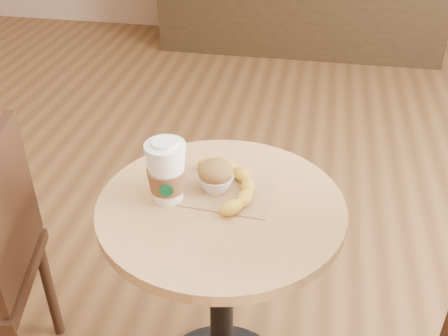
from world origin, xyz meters
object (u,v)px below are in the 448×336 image
(cafe_table, at_px, (221,272))
(coffee_cup, at_px, (167,173))
(muffin, at_px, (216,176))
(banana, at_px, (225,185))

(cafe_table, bearing_deg, coffee_cup, -177.63)
(muffin, bearing_deg, coffee_cup, -152.35)
(cafe_table, bearing_deg, muffin, 114.04)
(coffee_cup, distance_m, muffin, 0.13)
(cafe_table, height_order, banana, banana)
(cafe_table, distance_m, banana, 0.27)
(banana, bearing_deg, muffin, 146.12)
(coffee_cup, xyz_separation_m, muffin, (0.11, 0.06, -0.03))
(banana, bearing_deg, coffee_cup, 179.15)
(coffee_cup, bearing_deg, cafe_table, -10.68)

